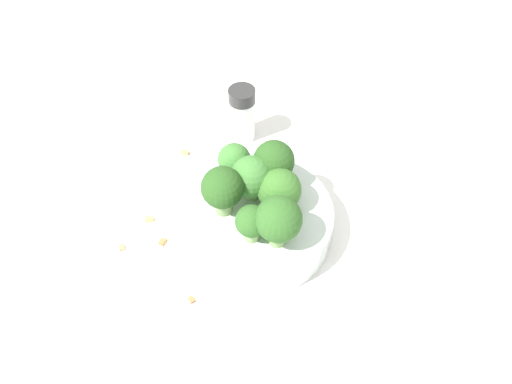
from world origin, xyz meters
The scene contains 15 objects.
ground_plane centered at (0.00, 0.00, 0.00)m, with size 3.00×3.00×0.00m, color white.
bowl centered at (0.00, 0.00, 0.02)m, with size 0.17×0.17×0.04m, color silver.
broccoli_floret_0 centered at (-0.04, 0.03, 0.08)m, with size 0.05×0.05×0.06m.
broccoli_floret_1 centered at (-0.02, -0.02, 0.07)m, with size 0.05×0.05×0.05m.
broccoli_floret_2 centered at (0.03, 0.02, 0.08)m, with size 0.05×0.05×0.06m.
broccoli_floret_3 centered at (0.00, -0.04, 0.08)m, with size 0.05×0.05×0.06m.
broccoli_floret_4 centered at (0.05, -0.04, 0.06)m, with size 0.04×0.04×0.05m.
broccoli_floret_5 centered at (-0.01, 0.03, 0.07)m, with size 0.03×0.03×0.05m.
broccoli_floret_6 centered at (0.01, -0.02, 0.07)m, with size 0.05×0.05×0.06m.
pepper_shaker centered at (0.09, -0.14, 0.04)m, with size 0.03×0.03×0.08m.
almond_crumb_0 centered at (0.14, -0.07, 0.00)m, with size 0.01×0.01×0.01m, color tan.
almond_crumb_1 centered at (0.12, 0.09, 0.00)m, with size 0.01×0.01×0.01m, color tan.
almond_crumb_2 centered at (0.12, 0.04, 0.00)m, with size 0.01×0.01×0.01m, color tan.
almond_crumb_3 centered at (0.02, 0.11, 0.00)m, with size 0.01×0.01×0.01m, color olive.
almond_crumb_4 centered at (0.09, 0.06, 0.00)m, with size 0.01×0.01×0.01m, color olive.
Camera 1 is at (-0.16, 0.30, 0.47)m, focal length 35.00 mm.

